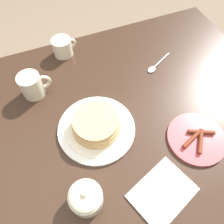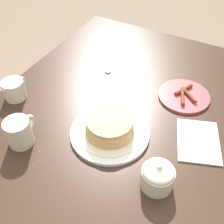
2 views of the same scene
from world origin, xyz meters
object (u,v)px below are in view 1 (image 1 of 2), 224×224
creamer_pitcher (62,47)px  napkin (162,192)px  spoon (155,66)px  coffee_mug (32,85)px  sugar_bowl (86,198)px  pancake_plate (96,126)px  side_plate_bacon (197,138)px

creamer_pitcher → napkin: creamer_pitcher is taller
creamer_pitcher → napkin: size_ratio=0.54×
napkin → spoon: size_ratio=1.54×
coffee_mug → sugar_bowl: size_ratio=1.22×
napkin → creamer_pitcher: bearing=99.6°
pancake_plate → spoon: bearing=29.7°
creamer_pitcher → sugar_bowl: size_ratio=1.24×
side_plate_bacon → spoon: bearing=85.1°
spoon → creamer_pitcher: bearing=147.0°
sugar_bowl → coffee_mug: bearing=97.5°
napkin → sugar_bowl: bearing=163.6°
side_plate_bacon → pancake_plate: bearing=151.9°
creamer_pitcher → side_plate_bacon: bearing=-61.6°
creamer_pitcher → pancake_plate: bearing=-89.1°
side_plate_bacon → spoon: size_ratio=1.41×
coffee_mug → spoon: 0.49m
side_plate_bacon → spoon: side_plate_bacon is taller
pancake_plate → creamer_pitcher: size_ratio=2.27×
pancake_plate → side_plate_bacon: size_ratio=1.35×
coffee_mug → napkin: (0.27, -0.51, -0.04)m
pancake_plate → napkin: bearing=-68.2°
pancake_plate → sugar_bowl: sugar_bowl is taller
side_plate_bacon → napkin: side_plate_bacon is taller
spoon → side_plate_bacon: bearing=-94.9°
creamer_pitcher → spoon: size_ratio=0.84×
side_plate_bacon → sugar_bowl: 0.41m
pancake_plate → napkin: (0.11, -0.27, -0.02)m
napkin → side_plate_bacon: bearing=30.1°
coffee_mug → napkin: bearing=-61.9°
side_plate_bacon → coffee_mug: coffee_mug is taller
pancake_plate → spoon: 0.38m
side_plate_bacon → sugar_bowl: size_ratio=2.08×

